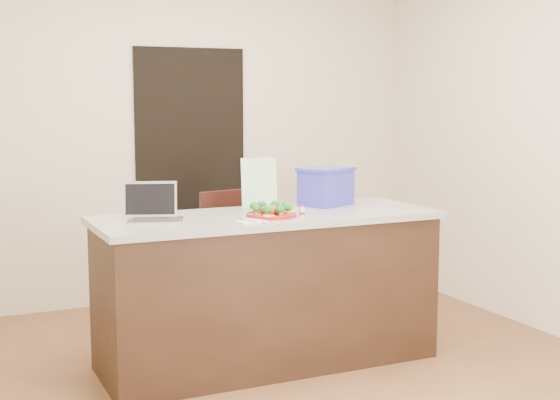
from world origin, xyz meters
name	(u,v)px	position (x,y,z in m)	size (l,w,h in m)	color
ground	(285,375)	(0.00, 0.00, 0.00)	(4.00, 4.00, 0.00)	brown
room_shell	(285,96)	(0.00, 0.00, 1.62)	(4.00, 4.00, 4.00)	white
doorway	(191,174)	(0.10, 1.98, 1.00)	(0.90, 0.02, 2.00)	black
island	(268,289)	(0.00, 0.25, 0.46)	(2.06, 0.76, 0.92)	black
plate	(271,214)	(-0.02, 0.15, 0.93)	(0.30, 0.30, 0.02)	maroon
meatballs	(272,210)	(-0.02, 0.15, 0.96)	(0.11, 0.12, 0.04)	brown
broccoli	(271,207)	(-0.02, 0.15, 0.98)	(0.25, 0.25, 0.04)	#144D19
pepper_rings	(271,213)	(-0.02, 0.15, 0.94)	(0.25, 0.27, 0.01)	yellow
napkin	(250,221)	(-0.20, 0.03, 0.92)	(0.14, 0.14, 0.01)	silver
fork	(247,220)	(-0.22, 0.03, 0.93)	(0.05, 0.14, 0.00)	#B5B5BA
knife	(257,220)	(-0.17, 0.01, 0.93)	(0.09, 0.20, 0.01)	silver
yogurt_bottle	(302,212)	(0.14, 0.06, 0.95)	(0.03, 0.03, 0.07)	beige
laptop	(153,210)	(-0.69, 0.29, 0.98)	(0.36, 0.34, 0.22)	silver
leaflet	(259,183)	(0.04, 0.47, 1.08)	(0.22, 0.00, 0.32)	white
blue_box	(326,186)	(0.50, 0.45, 1.04)	(0.41, 0.36, 0.24)	#2E2EA7
chair	(234,253)	(0.04, 0.91, 0.56)	(0.51, 0.51, 0.98)	#35140F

